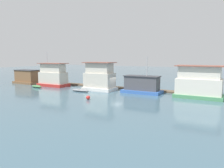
{
  "coord_description": "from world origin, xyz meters",
  "views": [
    {
      "loc": [
        18.98,
        -34.94,
        6.28
      ],
      "look_at": [
        0.0,
        -1.0,
        1.4
      ],
      "focal_mm": 35.0,
      "sensor_mm": 36.0,
      "label": 1
    }
  ],
  "objects_px": {
    "houseboat_green": "(199,83)",
    "buoy_red": "(88,98)",
    "houseboat_red": "(53,76)",
    "houseboat_blue": "(142,85)",
    "dinghy_green": "(37,86)",
    "houseboat_brown": "(27,77)",
    "houseboat_white": "(99,78)",
    "mooring_post_near_left": "(37,79)",
    "dinghy_grey": "(80,90)"
  },
  "relations": [
    {
      "from": "houseboat_green",
      "to": "buoy_red",
      "type": "height_order",
      "value": "houseboat_green"
    },
    {
      "from": "houseboat_red",
      "to": "houseboat_blue",
      "type": "xyz_separation_m",
      "value": [
        19.92,
        0.84,
        -0.81
      ]
    },
    {
      "from": "dinghy_green",
      "to": "buoy_red",
      "type": "relative_size",
      "value": 4.87
    },
    {
      "from": "houseboat_blue",
      "to": "dinghy_green",
      "type": "bearing_deg",
      "value": -168.58
    },
    {
      "from": "houseboat_brown",
      "to": "houseboat_white",
      "type": "relative_size",
      "value": 1.07
    },
    {
      "from": "houseboat_green",
      "to": "houseboat_red",
      "type": "bearing_deg",
      "value": -177.95
    },
    {
      "from": "houseboat_brown",
      "to": "houseboat_green",
      "type": "height_order",
      "value": "houseboat_green"
    },
    {
      "from": "houseboat_blue",
      "to": "mooring_post_near_left",
      "type": "bearing_deg",
      "value": 176.2
    },
    {
      "from": "buoy_red",
      "to": "houseboat_red",
      "type": "bearing_deg",
      "value": 150.64
    },
    {
      "from": "houseboat_red",
      "to": "houseboat_white",
      "type": "distance_m",
      "value": 11.72
    },
    {
      "from": "houseboat_white",
      "to": "mooring_post_near_left",
      "type": "distance_m",
      "value": 20.0
    },
    {
      "from": "houseboat_green",
      "to": "dinghy_grey",
      "type": "bearing_deg",
      "value": -168.13
    },
    {
      "from": "houseboat_blue",
      "to": "dinghy_green",
      "type": "distance_m",
      "value": 21.63
    },
    {
      "from": "houseboat_green",
      "to": "dinghy_green",
      "type": "bearing_deg",
      "value": -171.61
    },
    {
      "from": "dinghy_green",
      "to": "houseboat_brown",
      "type": "bearing_deg",
      "value": 152.22
    },
    {
      "from": "dinghy_green",
      "to": "dinghy_grey",
      "type": "xyz_separation_m",
      "value": [
        10.83,
        0.37,
        -0.03
      ]
    },
    {
      "from": "houseboat_brown",
      "to": "houseboat_green",
      "type": "bearing_deg",
      "value": 0.75
    },
    {
      "from": "buoy_red",
      "to": "mooring_post_near_left",
      "type": "bearing_deg",
      "value": 154.19
    },
    {
      "from": "houseboat_white",
      "to": "houseboat_blue",
      "type": "bearing_deg",
      "value": 5.42
    },
    {
      "from": "houseboat_blue",
      "to": "buoy_red",
      "type": "xyz_separation_m",
      "value": [
        -4.73,
        -9.39,
        -1.09
      ]
    },
    {
      "from": "houseboat_green",
      "to": "mooring_post_near_left",
      "type": "height_order",
      "value": "houseboat_green"
    },
    {
      "from": "dinghy_green",
      "to": "buoy_red",
      "type": "height_order",
      "value": "buoy_red"
    },
    {
      "from": "mooring_post_near_left",
      "to": "houseboat_blue",
      "type": "bearing_deg",
      "value": -3.8
    },
    {
      "from": "houseboat_brown",
      "to": "dinghy_grey",
      "type": "relative_size",
      "value": 1.69
    },
    {
      "from": "mooring_post_near_left",
      "to": "dinghy_grey",
      "type": "bearing_deg",
      "value": -18.1
    },
    {
      "from": "houseboat_brown",
      "to": "houseboat_red",
      "type": "relative_size",
      "value": 0.88
    },
    {
      "from": "dinghy_green",
      "to": "houseboat_green",
      "type": "bearing_deg",
      "value": 8.39
    },
    {
      "from": "buoy_red",
      "to": "houseboat_blue",
      "type": "bearing_deg",
      "value": 63.27
    },
    {
      "from": "houseboat_blue",
      "to": "houseboat_green",
      "type": "relative_size",
      "value": 0.97
    },
    {
      "from": "dinghy_grey",
      "to": "mooring_post_near_left",
      "type": "height_order",
      "value": "mooring_post_near_left"
    },
    {
      "from": "houseboat_green",
      "to": "dinghy_grey",
      "type": "relative_size",
      "value": 1.87
    },
    {
      "from": "houseboat_white",
      "to": "dinghy_green",
      "type": "distance_m",
      "value": 13.6
    },
    {
      "from": "houseboat_red",
      "to": "dinghy_grey",
      "type": "height_order",
      "value": "houseboat_red"
    },
    {
      "from": "houseboat_green",
      "to": "houseboat_brown",
      "type": "bearing_deg",
      "value": -179.25
    },
    {
      "from": "houseboat_brown",
      "to": "dinghy_grey",
      "type": "distance_m",
      "value": 18.8
    },
    {
      "from": "houseboat_green",
      "to": "buoy_red",
      "type": "relative_size",
      "value": 11.82
    },
    {
      "from": "houseboat_red",
      "to": "houseboat_brown",
      "type": "bearing_deg",
      "value": 176.46
    },
    {
      "from": "houseboat_white",
      "to": "dinghy_grey",
      "type": "xyz_separation_m",
      "value": [
        -2.14,
        -3.13,
        -2.13
      ]
    },
    {
      "from": "houseboat_white",
      "to": "buoy_red",
      "type": "bearing_deg",
      "value": -68.0
    },
    {
      "from": "houseboat_red",
      "to": "houseboat_blue",
      "type": "height_order",
      "value": "houseboat_red"
    },
    {
      "from": "houseboat_brown",
      "to": "dinghy_green",
      "type": "xyz_separation_m",
      "value": [
        7.57,
        -3.99,
        -1.26
      ]
    },
    {
      "from": "dinghy_grey",
      "to": "buoy_red",
      "type": "xyz_separation_m",
      "value": [
        5.61,
        -5.48,
        0.06
      ]
    },
    {
      "from": "dinghy_grey",
      "to": "buoy_red",
      "type": "bearing_deg",
      "value": -44.3
    },
    {
      "from": "houseboat_green",
      "to": "houseboat_white",
      "type": "bearing_deg",
      "value": -176.77
    },
    {
      "from": "houseboat_red",
      "to": "dinghy_green",
      "type": "xyz_separation_m",
      "value": [
        -1.25,
        -3.44,
        -1.94
      ]
    },
    {
      "from": "houseboat_red",
      "to": "houseboat_green",
      "type": "xyz_separation_m",
      "value": [
        29.14,
        1.04,
        0.07
      ]
    },
    {
      "from": "houseboat_white",
      "to": "houseboat_green",
      "type": "xyz_separation_m",
      "value": [
        17.42,
        0.98,
        -0.09
      ]
    },
    {
      "from": "houseboat_white",
      "to": "houseboat_blue",
      "type": "relative_size",
      "value": 0.88
    },
    {
      "from": "houseboat_red",
      "to": "mooring_post_near_left",
      "type": "distance_m",
      "value": 8.59
    },
    {
      "from": "dinghy_grey",
      "to": "dinghy_green",
      "type": "bearing_deg",
      "value": -178.04
    }
  ]
}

